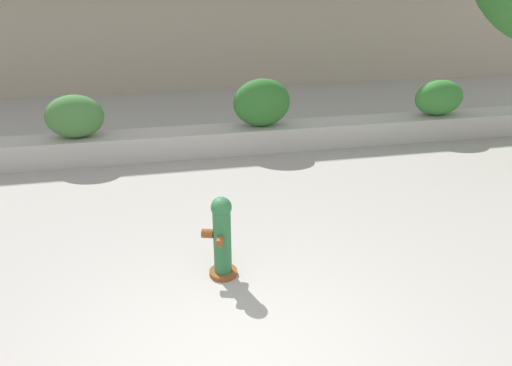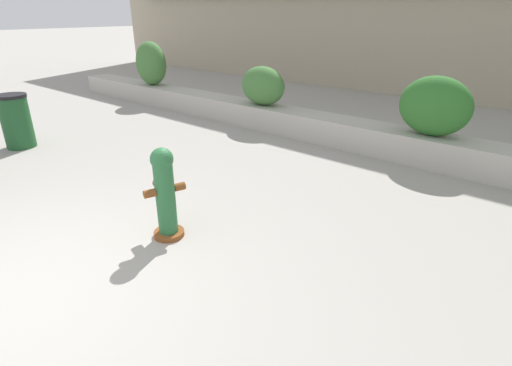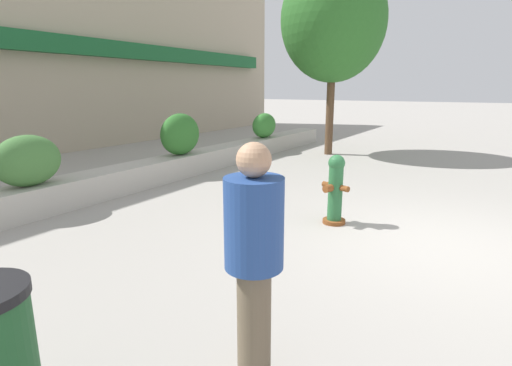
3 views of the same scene
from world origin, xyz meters
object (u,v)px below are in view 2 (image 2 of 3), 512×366
hedge_bush_1 (263,86)px  trash_bin (16,121)px  fire_hydrant (165,193)px  hedge_bush_2 (435,106)px  hedge_bush_0 (151,63)px

hedge_bush_1 → trash_bin: size_ratio=1.08×
fire_hydrant → trash_bin: (-4.82, 0.26, -0.04)m
hedge_bush_2 → hedge_bush_0: bearing=180.0°
hedge_bush_0 → hedge_bush_2: size_ratio=1.00×
hedge_bush_1 → fire_hydrant: (2.20, -4.40, -0.36)m
hedge_bush_2 → trash_bin: size_ratio=1.16×
hedge_bush_0 → fire_hydrant: (6.19, -4.40, -0.53)m
hedge_bush_1 → hedge_bush_0: bearing=180.0°
trash_bin → hedge_bush_0: bearing=108.4°
hedge_bush_2 → trash_bin: 7.52m
hedge_bush_0 → trash_bin: size_ratio=1.15×
hedge_bush_0 → fire_hydrant: size_ratio=1.08×
hedge_bush_1 → hedge_bush_2: bearing=0.0°
fire_hydrant → trash_bin: size_ratio=1.07×
hedge_bush_1 → trash_bin: bearing=-122.4°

